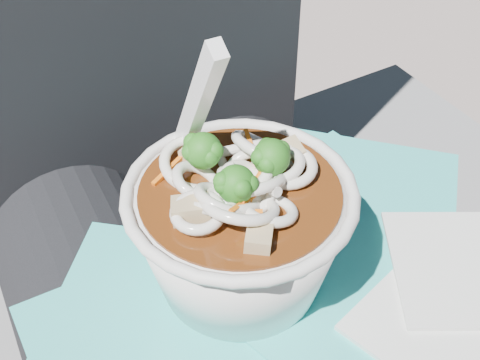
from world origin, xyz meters
name	(u,v)px	position (x,y,z in m)	size (l,w,h in m)	color
person_body	(205,280)	(0.00, 0.09, 0.57)	(0.34, 0.94, 1.02)	black
plastic_bag	(279,270)	(0.04, 0.02, 0.64)	(0.42, 0.32, 0.02)	#2CB9B4
napkins	(469,304)	(0.14, -0.07, 0.65)	(0.20, 0.20, 0.01)	silver
udon_bowl	(240,224)	(0.00, 0.03, 0.70)	(0.19, 0.19, 0.20)	white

